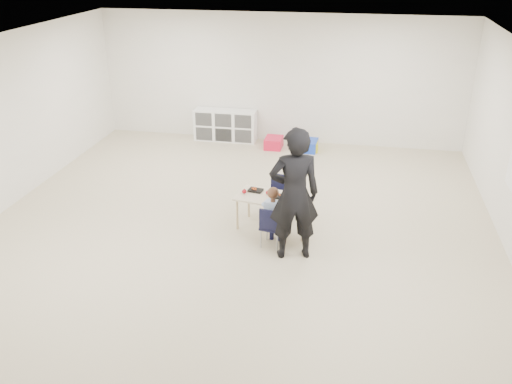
% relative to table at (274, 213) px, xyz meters
% --- Properties ---
extents(room, '(9.00, 9.02, 2.80)m').
position_rel_table_xyz_m(room, '(-0.56, -0.32, 1.13)').
color(room, '#C4B596').
rests_on(room, ground).
extents(table, '(1.27, 0.80, 0.54)m').
position_rel_table_xyz_m(table, '(0.00, 0.00, 0.00)').
color(table, beige).
rests_on(table, ground).
extents(chair_near, '(0.36, 0.35, 0.65)m').
position_rel_table_xyz_m(chair_near, '(0.05, -0.53, 0.05)').
color(chair_near, black).
rests_on(chair_near, ground).
extents(chair_far, '(0.36, 0.35, 0.65)m').
position_rel_table_xyz_m(chair_far, '(-0.05, 0.53, 0.05)').
color(chair_far, black).
rests_on(chair_far, ground).
extents(child, '(0.51, 0.51, 1.02)m').
position_rel_table_xyz_m(child, '(0.05, -0.53, 0.24)').
color(child, '#B0C3EE').
rests_on(child, chair_near).
extents(lunch_tray_near, '(0.25, 0.20, 0.03)m').
position_rel_table_xyz_m(lunch_tray_near, '(0.10, 0.01, 0.28)').
color(lunch_tray_near, black).
rests_on(lunch_tray_near, table).
extents(lunch_tray_far, '(0.25, 0.20, 0.03)m').
position_rel_table_xyz_m(lunch_tray_far, '(-0.33, 0.17, 0.28)').
color(lunch_tray_far, black).
rests_on(lunch_tray_far, table).
extents(milk_carton, '(0.08, 0.08, 0.10)m').
position_rel_table_xyz_m(milk_carton, '(-0.03, -0.11, 0.32)').
color(milk_carton, white).
rests_on(milk_carton, table).
extents(bread_roll, '(0.09, 0.09, 0.07)m').
position_rel_table_xyz_m(bread_roll, '(0.28, -0.16, 0.30)').
color(bread_roll, '#B37D49').
rests_on(bread_roll, table).
extents(apple_near, '(0.07, 0.07, 0.07)m').
position_rel_table_xyz_m(apple_near, '(-0.12, 0.08, 0.30)').
color(apple_near, maroon).
rests_on(apple_near, table).
extents(apple_far, '(0.07, 0.07, 0.07)m').
position_rel_table_xyz_m(apple_far, '(-0.49, 0.05, 0.30)').
color(apple_far, maroon).
rests_on(apple_far, table).
extents(cubby_shelf, '(1.40, 0.40, 0.70)m').
position_rel_table_xyz_m(cubby_shelf, '(-1.76, 3.96, 0.08)').
color(cubby_shelf, white).
rests_on(cubby_shelf, ground).
extents(adult, '(0.80, 0.64, 1.93)m').
position_rel_table_xyz_m(adult, '(0.39, -0.75, 0.69)').
color(adult, black).
rests_on(adult, ground).
extents(bin_red, '(0.37, 0.48, 0.23)m').
position_rel_table_xyz_m(bin_red, '(-0.60, 3.66, -0.16)').
color(bin_red, red).
rests_on(bin_red, ground).
extents(bin_yellow, '(0.34, 0.42, 0.20)m').
position_rel_table_xyz_m(bin_yellow, '(0.22, 3.66, -0.18)').
color(bin_yellow, yellow).
rests_on(bin_yellow, ground).
extents(bin_blue, '(0.40, 0.50, 0.23)m').
position_rel_table_xyz_m(bin_blue, '(0.16, 3.63, -0.16)').
color(bin_blue, '#193DC0').
rests_on(bin_blue, ground).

